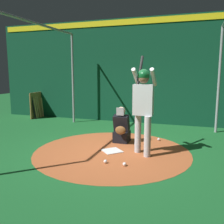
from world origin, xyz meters
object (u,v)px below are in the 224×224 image
at_px(catcher, 121,129).
at_px(baseball_2, 159,139).
at_px(home_plate, 112,151).
at_px(baseball_0, 105,161).
at_px(batter, 143,103).
at_px(bat_rack, 40,105).
at_px(baseball_1, 124,164).

xyz_separation_m(catcher, baseball_2, (-0.47, 0.93, -0.34)).
bearing_deg(home_plate, baseball_2, 143.96).
distance_m(baseball_0, baseball_2, 2.22).
height_order(home_plate, batter, batter).
height_order(catcher, baseball_2, catcher).
bearing_deg(batter, home_plate, -87.88).
height_order(bat_rack, baseball_2, bat_rack).
distance_m(batter, baseball_0, 1.54).
relative_size(catcher, baseball_0, 13.06).
bearing_deg(baseball_2, catcher, -63.29).
height_order(batter, baseball_2, batter).
relative_size(home_plate, baseball_1, 5.68).
bearing_deg(home_plate, baseball_1, 33.52).
distance_m(catcher, baseball_0, 1.64).
height_order(batter, baseball_0, batter).
distance_m(bat_rack, baseball_1, 6.47).
distance_m(home_plate, baseball_1, 0.98).
height_order(catcher, baseball_1, catcher).
height_order(home_plate, baseball_1, baseball_1).
relative_size(home_plate, bat_rack, 0.36).
bearing_deg(baseball_1, bat_rack, -130.64).
relative_size(home_plate, baseball_2, 5.68).
relative_size(baseball_0, baseball_2, 1.00).
bearing_deg(baseball_0, home_plate, -171.03).
xyz_separation_m(bat_rack, baseball_2, (2.11, 5.28, -0.45)).
relative_size(catcher, baseball_1, 13.06).
relative_size(batter, catcher, 2.33).
bearing_deg(bat_rack, baseball_1, 49.36).
bearing_deg(baseball_1, batter, 167.74).
relative_size(batter, baseball_2, 30.37).
xyz_separation_m(baseball_0, baseball_1, (0.02, 0.42, 0.00)).
xyz_separation_m(home_plate, baseball_1, (0.82, 0.54, 0.03)).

